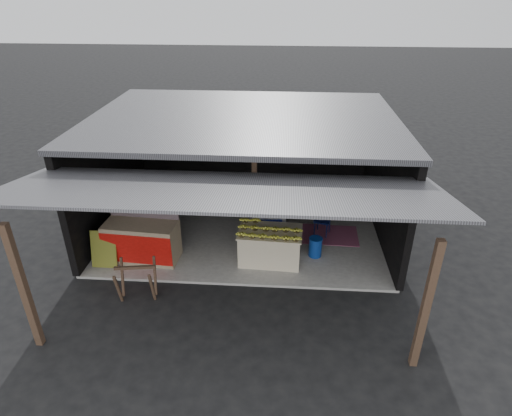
# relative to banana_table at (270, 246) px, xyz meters

# --- Properties ---
(ground) EXTENTS (80.00, 80.00, 0.00)m
(ground) POSITION_rel_banana_table_xyz_m (-0.73, -0.93, -0.46)
(ground) COLOR black
(ground) RESTS_ON ground
(concrete_slab) EXTENTS (7.00, 5.00, 0.06)m
(concrete_slab) POSITION_rel_banana_table_xyz_m (-0.73, 1.57, -0.43)
(concrete_slab) COLOR gray
(concrete_slab) RESTS_ON ground
(shophouse) EXTENTS (7.40, 7.29, 3.02)m
(shophouse) POSITION_rel_banana_table_xyz_m (-0.73, 1.88, 1.64)
(shophouse) COLOR black
(shophouse) RESTS_ON ground
(banana_table) EXTENTS (1.47, 0.95, 0.79)m
(banana_table) POSITION_rel_banana_table_xyz_m (0.00, 0.00, 0.00)
(banana_table) COLOR beige
(banana_table) RESTS_ON concrete_slab
(banana_pile) EXTENTS (1.36, 0.86, 0.16)m
(banana_pile) POSITION_rel_banana_table_xyz_m (0.00, 0.00, 0.47)
(banana_pile) COLOR yellow
(banana_pile) RESTS_ON banana_table
(white_crate) EXTENTS (0.85, 0.60, 0.91)m
(white_crate) POSITION_rel_banana_table_xyz_m (-0.08, 1.07, 0.06)
(white_crate) COLOR white
(white_crate) RESTS_ON concrete_slab
(neighbor_stall) EXTENTS (1.69, 0.86, 1.69)m
(neighbor_stall) POSITION_rel_banana_table_xyz_m (-2.94, -0.11, 0.11)
(neighbor_stall) COLOR #998466
(neighbor_stall) RESTS_ON concrete_slab
(green_signboard) EXTENTS (0.58, 0.25, 0.85)m
(green_signboard) POSITION_rel_banana_table_xyz_m (-3.71, -0.47, 0.04)
(green_signboard) COLOR black
(green_signboard) RESTS_ON concrete_slab
(sawhorse) EXTENTS (0.82, 0.80, 0.81)m
(sawhorse) POSITION_rel_banana_table_xyz_m (-2.63, -1.48, 0.05)
(sawhorse) COLOR #462F23
(sawhorse) RESTS_ON ground
(water_barrel) EXTENTS (0.30, 0.30, 0.45)m
(water_barrel) POSITION_rel_banana_table_xyz_m (1.06, 0.27, -0.17)
(water_barrel) COLOR navy
(water_barrel) RESTS_ON concrete_slab
(plastic_chair) EXTENTS (0.50, 0.50, 0.83)m
(plastic_chair) POSITION_rel_banana_table_xyz_m (1.31, 1.35, 0.09)
(plastic_chair) COLOR #091136
(plastic_chair) RESTS_ON concrete_slab
(magenta_rug) EXTENTS (1.54, 1.06, 0.01)m
(magenta_rug) POSITION_rel_banana_table_xyz_m (1.45, 1.23, -0.39)
(magenta_rug) COLOR maroon
(magenta_rug) RESTS_ON concrete_slab
(picture_frames) EXTENTS (1.62, 0.04, 0.46)m
(picture_frames) POSITION_rel_banana_table_xyz_m (-0.89, 3.96, 1.47)
(picture_frames) COLOR black
(picture_frames) RESTS_ON shophouse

